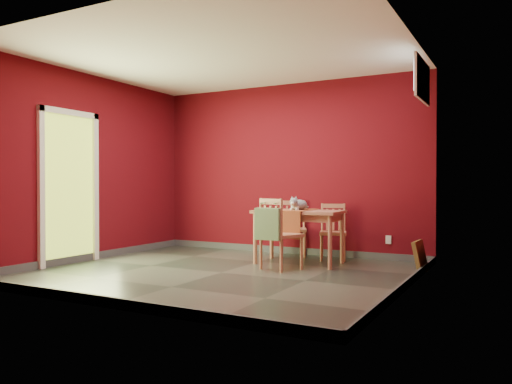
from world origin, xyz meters
The scene contains 13 objects.
ground centered at (0.00, 0.00, 0.00)m, with size 4.50×4.50×0.00m, color #2D342D.
room_shell centered at (0.00, 0.00, 0.05)m, with size 4.50×4.50×4.50m.
doorway centered at (-2.23, -0.40, 1.12)m, with size 0.06×1.01×2.13m.
window centered at (2.23, 1.00, 2.35)m, with size 0.05×0.90×0.50m.
outlet_plate centered at (1.60, 1.99, 0.30)m, with size 0.08×0.01×0.12m, color silver.
dining_table centered at (0.57, 1.10, 0.65)m, with size 1.22×0.75×0.74m.
table_runner centered at (0.57, 0.98, 0.68)m, with size 0.39×0.75×0.37m.
chair_far_left centered at (0.20, 1.76, 0.43)m, with size 0.53×0.53×0.85m.
chair_far_right centered at (0.86, 1.70, 0.42)m, with size 0.48×0.48×0.82m.
chair_near centered at (0.55, 0.52, 0.47)m, with size 0.55×0.55×0.92m.
tote_bag centered at (0.50, 0.31, 0.60)m, with size 0.34×0.20×0.47m.
cat centered at (0.58, 1.10, 0.84)m, with size 0.22×0.41×0.21m, color slate, non-canonical shape.
picture_frame centered at (2.19, 1.15, 0.20)m, with size 0.15×0.41×0.40m.
Camera 1 is at (3.30, -5.26, 1.09)m, focal length 35.00 mm.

